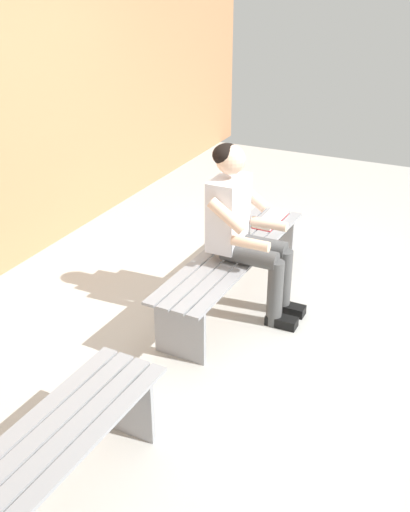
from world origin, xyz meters
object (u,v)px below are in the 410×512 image
Objects in this scene: bench_far at (26,481)px; book_open at (271,220)px; person_seated at (244,225)px; apple at (242,229)px; bench_near at (233,263)px.

book_open is at bearing 179.00° from bench_far.
person_seated is 15.67× the size of apple.
apple is 0.19× the size of book_open.
book_open is at bearing 175.49° from bench_near.
person_seated is at bearing 177.42° from bench_far.
book_open is (-0.32, 0.12, -0.03)m from apple.
bench_near is 4.36× the size of book_open.
person_seated reaches higher than apple.
apple reaches higher than book_open.
bench_near is at bearing 11.92° from apple.
bench_near is 1.07× the size of bench_far.
apple is (-0.32, -0.07, 0.13)m from bench_near.
bench_near is 23.24× the size of apple.
person_seated is (0.06, 0.10, 0.34)m from bench_near.
bench_far is 2.21m from person_seated.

